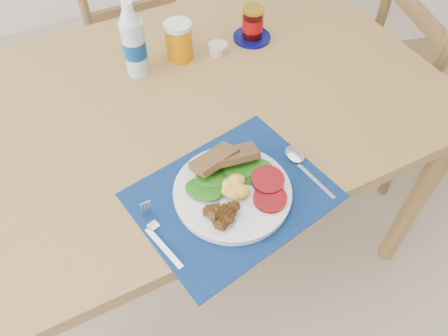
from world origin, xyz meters
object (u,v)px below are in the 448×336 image
(jam_on_saucer, at_px, (253,25))
(water_bottle, at_px, (134,44))
(breakfast_plate, at_px, (231,192))
(juice_glass, at_px, (179,42))
(chair_far, at_px, (128,25))
(chair_end, at_px, (433,47))

(jam_on_saucer, bearing_deg, water_bottle, 179.41)
(breakfast_plate, relative_size, water_bottle, 1.18)
(juice_glass, bearing_deg, jam_on_saucer, -3.40)
(juice_glass, xyz_separation_m, jam_on_saucer, (0.23, -0.01, -0.01))
(chair_far, height_order, juice_glass, chair_far)
(chair_far, distance_m, water_bottle, 0.67)
(chair_end, distance_m, breakfast_plate, 1.08)
(jam_on_saucer, bearing_deg, breakfast_plate, -123.85)
(breakfast_plate, bearing_deg, chair_far, 80.27)
(chair_end, relative_size, juice_glass, 11.22)
(juice_glass, bearing_deg, chair_end, -10.12)
(chair_far, relative_size, jam_on_saucer, 9.06)
(breakfast_plate, distance_m, juice_glass, 0.52)
(breakfast_plate, relative_size, juice_glass, 2.42)
(chair_far, distance_m, juice_glass, 0.63)
(chair_far, height_order, breakfast_plate, chair_far)
(water_bottle, bearing_deg, jam_on_saucer, -0.59)
(chair_far, bearing_deg, water_bottle, 77.97)
(water_bottle, bearing_deg, juice_glass, 4.34)
(chair_end, bearing_deg, juice_glass, 94.57)
(water_bottle, distance_m, juice_glass, 0.14)
(chair_end, xyz_separation_m, breakfast_plate, (-1.01, -0.35, 0.18))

